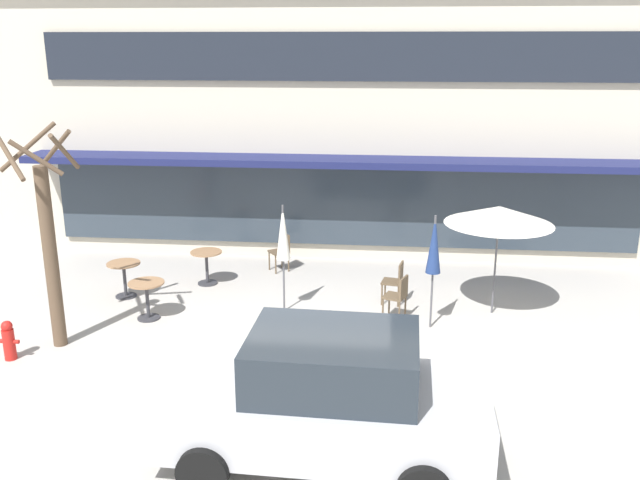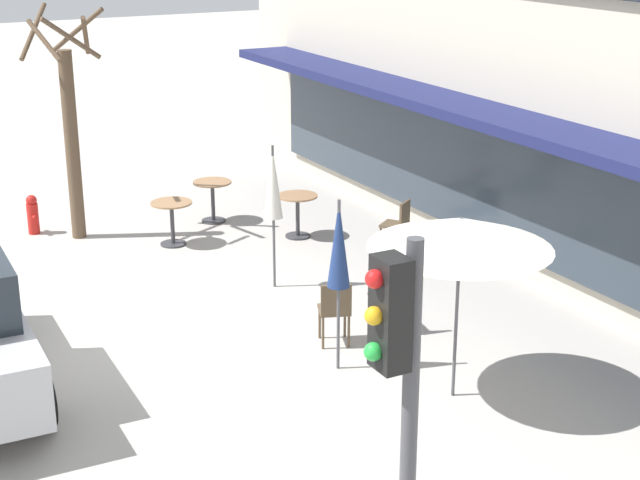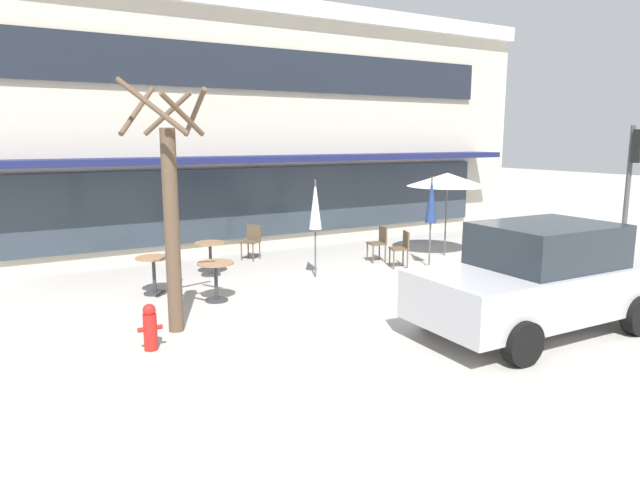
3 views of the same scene
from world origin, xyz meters
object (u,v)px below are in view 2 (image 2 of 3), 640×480
street_tree (70,129)px  cafe_table_by_tree (213,194)px  cafe_chair_2 (335,308)px  patio_umbrella_cream_folded (460,233)px  patio_umbrella_corner_open (339,245)px  patio_umbrella_green_folded (273,183)px  traffic_light_pole (399,392)px  fire_hydrant (33,214)px  cafe_chair_1 (399,222)px  cafe_table_near_wall (298,209)px  cafe_chair_0 (389,295)px  cafe_table_streetside (172,216)px

street_tree → cafe_table_by_tree: bearing=83.3°
cafe_table_by_tree → cafe_chair_2: cafe_chair_2 is taller
patio_umbrella_cream_folded → patio_umbrella_corner_open: size_ratio=1.00×
street_tree → patio_umbrella_cream_folded: bearing=16.2°
patio_umbrella_green_folded → traffic_light_pole: size_ratio=0.65×
patio_umbrella_green_folded → fire_hydrant: (-4.34, -2.63, -1.27)m
cafe_chair_1 → patio_umbrella_green_folded: bearing=-80.0°
cafe_table_near_wall → cafe_table_by_tree: size_ratio=1.00×
patio_umbrella_green_folded → traffic_light_pole: traffic_light_pole is taller
cafe_chair_2 → patio_umbrella_corner_open: bearing=-25.8°
cafe_chair_0 → traffic_light_pole: size_ratio=0.26×
patio_umbrella_corner_open → cafe_chair_0: bearing=120.0°
cafe_table_streetside → street_tree: size_ratio=0.19×
cafe_table_near_wall → traffic_light_pole: bearing=-23.1°
cafe_chair_1 → traffic_light_pole: size_ratio=0.26×
patio_umbrella_corner_open → fire_hydrant: 7.64m
cafe_table_streetside → patio_umbrella_corner_open: 5.60m
cafe_table_by_tree → cafe_chair_2: (5.76, -0.66, 0.01)m
patio_umbrella_green_folded → cafe_chair_0: bearing=15.8°
cafe_chair_2 → street_tree: (-6.05, -1.76, 1.40)m
cafe_chair_0 → street_tree: street_tree is taller
cafe_table_by_tree → fire_hydrant: 3.19m
patio_umbrella_green_folded → patio_umbrella_corner_open: (2.90, -0.52, 0.00)m
cafe_table_by_tree → street_tree: size_ratio=0.19×
patio_umbrella_corner_open → cafe_chair_1: patio_umbrella_corner_open is taller
cafe_chair_1 → cafe_table_near_wall: bearing=-143.9°
traffic_light_pole → patio_umbrella_cream_folded: bearing=138.3°
cafe_table_by_tree → street_tree: street_tree is taller
cafe_chair_2 → fire_hydrant: 7.04m
cafe_chair_2 → fire_hydrant: size_ratio=1.26×
cafe_table_by_tree → fire_hydrant: bearing=-105.6°
cafe_table_streetside → patio_umbrella_corner_open: (5.49, 0.15, 1.11)m
cafe_table_near_wall → patio_umbrella_corner_open: bearing=-21.6°
cafe_chair_0 → traffic_light_pole: 6.44m
patio_umbrella_green_folded → traffic_light_pole: 7.97m
cafe_table_near_wall → cafe_table_by_tree: bearing=-147.8°
cafe_table_near_wall → traffic_light_pole: size_ratio=0.22×
cafe_chair_2 → patio_umbrella_cream_folded: bearing=16.0°
fire_hydrant → patio_umbrella_corner_open: bearing=16.2°
patio_umbrella_green_folded → cafe_chair_0: patio_umbrella_green_folded is taller
cafe_table_near_wall → fire_hydrant: size_ratio=1.08×
cafe_chair_2 → fire_hydrant: bearing=-160.0°
cafe_table_near_wall → cafe_table_streetside: size_ratio=1.00×
cafe_table_by_tree → cafe_chair_1: bearing=34.2°
traffic_light_pole → cafe_table_by_tree: bearing=164.4°
patio_umbrella_cream_folded → cafe_chair_2: patio_umbrella_cream_folded is taller
cafe_chair_1 → cafe_table_streetside: bearing=-124.1°
cafe_table_by_tree → patio_umbrella_cream_folded: patio_umbrella_cream_folded is taller
cafe_table_streetside → street_tree: 2.25m
patio_umbrella_corner_open → street_tree: 6.83m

